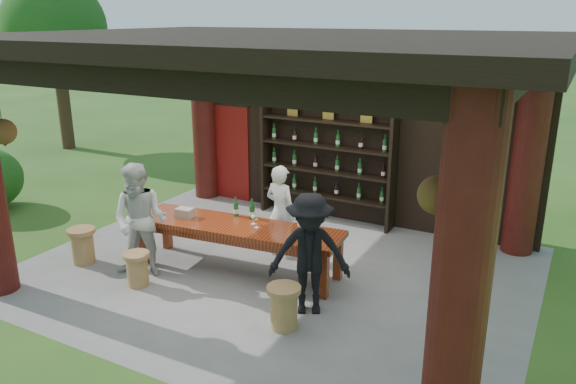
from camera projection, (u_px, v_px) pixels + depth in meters
The scene contains 15 objects.
ground at pixel (276, 270), 8.61m from camera, with size 90.00×90.00×0.00m, color #2D5119.
pavilion at pixel (288, 129), 8.33m from camera, with size 7.50×6.00×3.60m.
wine_shelf at pixel (326, 160), 10.44m from camera, with size 2.63×0.40×2.32m.
tasting_table at pixel (237, 232), 8.42m from camera, with size 3.29×1.14×0.75m.
stool_near_left at pixel (137, 268), 8.06m from camera, with size 0.38×0.38×0.50m.
stool_near_right at pixel (284, 306), 6.95m from camera, with size 0.43×0.43×0.57m.
stool_far_left at pixel (83, 245), 8.79m from camera, with size 0.43×0.43×0.57m.
host at pixel (281, 211), 8.91m from camera, with size 0.55×0.36×1.52m, color silver.
guest_woman at pixel (140, 221), 8.24m from camera, with size 0.83×0.65×1.72m, color beige.
guest_man at pixel (310, 254), 7.18m from camera, with size 1.05×0.61×1.63m, color black.
table_bottles at pixel (247, 208), 8.63m from camera, with size 0.36×0.13×0.31m.
table_glasses at pixel (277, 225), 8.16m from camera, with size 0.92×0.19×0.15m.
napkin_basket at pixel (185, 213), 8.67m from camera, with size 0.26×0.18×0.14m, color #BF6672.
shrubs at pixel (537, 262), 7.57m from camera, with size 15.76×8.63×1.36m.
trees at pixel (566, 47), 6.87m from camera, with size 22.34×10.78×4.80m.
Camera 1 is at (3.89, -6.81, 3.76)m, focal length 35.00 mm.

